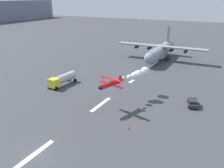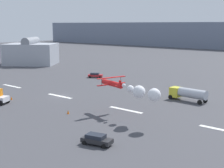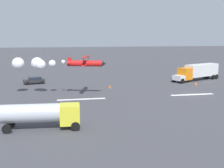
{
  "view_description": "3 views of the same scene",
  "coord_description": "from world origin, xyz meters",
  "px_view_note": "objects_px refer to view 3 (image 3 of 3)",
  "views": [
    {
      "loc": [
        -21.52,
        -24.13,
        22.12
      ],
      "look_at": [
        25.12,
        0.0,
        3.01
      ],
      "focal_mm": 38.75,
      "sensor_mm": 36.0,
      "label": 1
    },
    {
      "loc": [
        57.97,
        -50.12,
        16.77
      ],
      "look_at": [
        18.78,
        -3.09,
        5.56
      ],
      "focal_mm": 52.25,
      "sensor_mm": 36.0,
      "label": 2
    },
    {
      "loc": [
        24.41,
        48.45,
        10.48
      ],
      "look_at": [
        14.99,
        1.84,
        2.69
      ],
      "focal_mm": 48.0,
      "sensor_mm": 36.0,
      "label": 3
    }
  ],
  "objects_px": {
    "fuel_tanker_truck": "(42,114)",
    "followme_car_yellow": "(34,80)",
    "semi_truck_orange": "(198,71)",
    "traffic_cone_near": "(196,83)",
    "stunt_biplane_red": "(44,64)",
    "traffic_cone_far": "(110,86)"
  },
  "relations": [
    {
      "from": "stunt_biplane_red",
      "to": "semi_truck_orange",
      "type": "relative_size",
      "value": 1.22
    },
    {
      "from": "semi_truck_orange",
      "to": "traffic_cone_far",
      "type": "height_order",
      "value": "semi_truck_orange"
    },
    {
      "from": "fuel_tanker_truck",
      "to": "followme_car_yellow",
      "type": "distance_m",
      "value": 32.91
    },
    {
      "from": "semi_truck_orange",
      "to": "traffic_cone_far",
      "type": "bearing_deg",
      "value": 15.82
    },
    {
      "from": "traffic_cone_near",
      "to": "followme_car_yellow",
      "type": "bearing_deg",
      "value": -13.9
    },
    {
      "from": "traffic_cone_near",
      "to": "fuel_tanker_truck",
      "type": "bearing_deg",
      "value": 38.14
    },
    {
      "from": "followme_car_yellow",
      "to": "traffic_cone_far",
      "type": "xyz_separation_m",
      "value": [
        -15.08,
        8.45,
        -0.44
      ]
    },
    {
      "from": "stunt_biplane_red",
      "to": "traffic_cone_far",
      "type": "distance_m",
      "value": 14.22
    },
    {
      "from": "semi_truck_orange",
      "to": "traffic_cone_near",
      "type": "bearing_deg",
      "value": 60.27
    },
    {
      "from": "semi_truck_orange",
      "to": "followme_car_yellow",
      "type": "relative_size",
      "value": 2.81
    },
    {
      "from": "fuel_tanker_truck",
      "to": "traffic_cone_near",
      "type": "xyz_separation_m",
      "value": [
        -31.13,
        -24.44,
        -1.36
      ]
    },
    {
      "from": "stunt_biplane_red",
      "to": "fuel_tanker_truck",
      "type": "relative_size",
      "value": 1.84
    },
    {
      "from": "semi_truck_orange",
      "to": "followme_car_yellow",
      "type": "bearing_deg",
      "value": -3.32
    },
    {
      "from": "followme_car_yellow",
      "to": "traffic_cone_far",
      "type": "bearing_deg",
      "value": 150.75
    },
    {
      "from": "traffic_cone_near",
      "to": "traffic_cone_far",
      "type": "distance_m",
      "value": 18.65
    },
    {
      "from": "followme_car_yellow",
      "to": "traffic_cone_far",
      "type": "relative_size",
      "value": 6.3
    },
    {
      "from": "fuel_tanker_truck",
      "to": "followme_car_yellow",
      "type": "bearing_deg",
      "value": -85.46
    },
    {
      "from": "stunt_biplane_red",
      "to": "traffic_cone_far",
      "type": "relative_size",
      "value": 21.59
    },
    {
      "from": "fuel_tanker_truck",
      "to": "traffic_cone_far",
      "type": "height_order",
      "value": "fuel_tanker_truck"
    },
    {
      "from": "followme_car_yellow",
      "to": "traffic_cone_near",
      "type": "xyz_separation_m",
      "value": [
        -33.73,
        8.35,
        -0.44
      ]
    },
    {
      "from": "traffic_cone_far",
      "to": "fuel_tanker_truck",
      "type": "bearing_deg",
      "value": 62.85
    },
    {
      "from": "semi_truck_orange",
      "to": "traffic_cone_near",
      "type": "relative_size",
      "value": 17.72
    }
  ]
}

